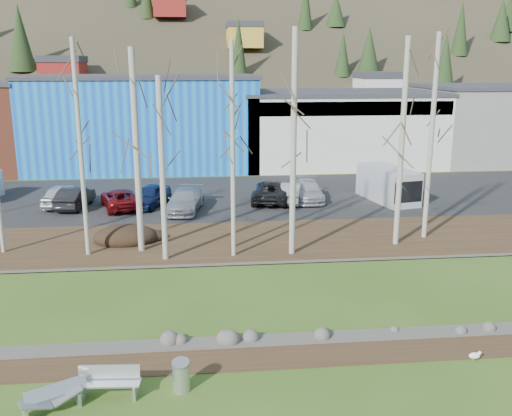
{
  "coord_description": "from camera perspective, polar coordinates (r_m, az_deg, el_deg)",
  "views": [
    {
      "loc": [
        -1.29,
        -14.76,
        9.4
      ],
      "look_at": [
        1.5,
        12.07,
        2.5
      ],
      "focal_mm": 40.0,
      "sensor_mm": 36.0,
      "label": 1
    }
  ],
  "objects": [
    {
      "name": "birch_4",
      "position": [
        28.51,
        -2.38,
        4.88
      ],
      "size": [
        0.2,
        0.2,
        9.13
      ],
      "color": "beige",
      "rests_on": "far_bank"
    },
    {
      "name": "bench_damaged",
      "position": [
        17.55,
        -19.67,
        -17.5
      ],
      "size": [
        1.74,
        1.29,
        0.75
      ],
      "rotation": [
        0.0,
        0.0,
        0.51
      ],
      "color": "silver",
      "rests_on": "ground"
    },
    {
      "name": "car_2",
      "position": [
        38.26,
        -13.42,
        0.92
      ],
      "size": [
        3.28,
        4.99,
        1.27
      ],
      "primitive_type": "imported",
      "rotation": [
        0.0,
        0.0,
        3.42
      ],
      "color": "maroon",
      "rests_on": "parking_lot"
    },
    {
      "name": "river",
      "position": [
        23.92,
        -2.39,
        -8.8
      ],
      "size": [
        80.0,
        8.0,
        0.9
      ],
      "primitive_type": null,
      "color": "black",
      "rests_on": "ground"
    },
    {
      "name": "car_5",
      "position": [
        38.87,
        3.5,
        1.56
      ],
      "size": [
        2.49,
        4.36,
        1.36
      ],
      "primitive_type": "imported",
      "rotation": [
        0.0,
        0.0,
        2.87
      ],
      "color": "#A9A9AB",
      "rests_on": "parking_lot"
    },
    {
      "name": "far_bank",
      "position": [
        30.74,
        -3.25,
        -3.34
      ],
      "size": [
        80.0,
        7.0,
        0.15
      ],
      "primitive_type": "cube",
      "color": "#382616",
      "rests_on": "ground"
    },
    {
      "name": "ground",
      "position": [
        17.55,
        -0.84,
        -18.04
      ],
      "size": [
        200.0,
        200.0,
        0.0
      ],
      "primitive_type": "plane",
      "color": "#335316",
      "rests_on": "ground"
    },
    {
      "name": "building_blue",
      "position": [
        54.22,
        -11.01,
        8.54
      ],
      "size": [
        20.4,
        12.24,
        8.3
      ],
      "color": "blue",
      "rests_on": "ground"
    },
    {
      "name": "birch_7",
      "position": [
        29.83,
        14.37,
        6.2
      ],
      "size": [
        0.28,
        0.28,
        10.51
      ],
      "color": "beige",
      "rests_on": "far_bank"
    },
    {
      "name": "car_1",
      "position": [
        39.18,
        -17.66,
        1.03
      ],
      "size": [
        2.05,
        4.38,
        1.39
      ],
      "primitive_type": "imported",
      "rotation": [
        0.0,
        0.0,
        3.0
      ],
      "color": "black",
      "rests_on": "parking_lot"
    },
    {
      "name": "building_white",
      "position": [
        55.69,
        7.99,
        8.03
      ],
      "size": [
        18.36,
        12.24,
        6.8
      ],
      "color": "silver",
      "rests_on": "ground"
    },
    {
      "name": "car_0",
      "position": [
        39.89,
        -18.38,
        1.27
      ],
      "size": [
        2.33,
        4.55,
        1.48
      ],
      "primitive_type": "imported",
      "rotation": [
        0.0,
        0.0,
        3.0
      ],
      "color": "silver",
      "rests_on": "parking_lot"
    },
    {
      "name": "birch_8",
      "position": [
        31.46,
        17.12,
        6.65
      ],
      "size": [
        0.26,
        0.26,
        10.76
      ],
      "color": "beige",
      "rests_on": "far_bank"
    },
    {
      "name": "car_4",
      "position": [
        38.36,
        -10.56,
        1.21
      ],
      "size": [
        2.99,
        4.46,
        1.41
      ],
      "primitive_type": "imported",
      "rotation": [
        0.0,
        0.0,
        -0.35
      ],
      "color": "#14224E",
      "rests_on": "parking_lot"
    },
    {
      "name": "bench_intact",
      "position": [
        17.73,
        -14.45,
        -16.49
      ],
      "size": [
        1.82,
        0.67,
        0.89
      ],
      "rotation": [
        0.0,
        0.0,
        -0.07
      ],
      "color": "silver",
      "rests_on": "ground"
    },
    {
      "name": "car_8",
      "position": [
        39.94,
        -18.75,
        1.26
      ],
      "size": [
        2.33,
        4.55,
        1.48
      ],
      "primitive_type": "imported",
      "rotation": [
        0.0,
        0.0,
        3.0
      ],
      "color": "silver",
      "rests_on": "parking_lot"
    },
    {
      "name": "seagull",
      "position": [
        20.37,
        21.05,
        -13.6
      ],
      "size": [
        0.46,
        0.21,
        0.33
      ],
      "rotation": [
        0.0,
        0.0,
        -0.05
      ],
      "color": "gold",
      "rests_on": "ground"
    },
    {
      "name": "building_grey",
      "position": [
        61.49,
        22.78,
        7.88
      ],
      "size": [
        14.28,
        12.24,
        7.3
      ],
      "color": "gray",
      "rests_on": "ground"
    },
    {
      "name": "dirt_strip",
      "position": [
        19.34,
        -1.41,
        -14.68
      ],
      "size": [
        80.0,
        1.8,
        0.03
      ],
      "primitive_type": "cube",
      "color": "#382616",
      "rests_on": "ground"
    },
    {
      "name": "birch_5",
      "position": [
        27.1,
        -2.35,
        5.59
      ],
      "size": [
        0.21,
        0.21,
        10.26
      ],
      "color": "beige",
      "rests_on": "far_bank"
    },
    {
      "name": "hillside",
      "position": [
        99.1,
        -5.46,
        18.97
      ],
      "size": [
        160.0,
        72.0,
        35.0
      ],
      "primitive_type": null,
      "color": "#302A1E",
      "rests_on": "ground"
    },
    {
      "name": "birch_1",
      "position": [
        28.46,
        -11.86,
        5.42
      ],
      "size": [
        0.31,
        0.31,
        9.97
      ],
      "color": "beige",
      "rests_on": "far_bank"
    },
    {
      "name": "dirt_mound",
      "position": [
        31.1,
        -12.92,
        -2.69
      ],
      "size": [
        3.39,
        2.4,
        0.67
      ],
      "primitive_type": "ellipsoid",
      "color": "black",
      "rests_on": "far_bank"
    },
    {
      "name": "far_bank_rocks",
      "position": [
        27.74,
        -2.93,
        -5.48
      ],
      "size": [
        80.0,
        0.8,
        0.46
      ],
      "primitive_type": null,
      "color": "#47423D",
      "rests_on": "ground"
    },
    {
      "name": "car_3",
      "position": [
        36.74,
        -7.14,
        0.75
      ],
      "size": [
        2.75,
        5.07,
        1.39
      ],
      "primitive_type": "imported",
      "rotation": [
        0.0,
        0.0,
        -0.17
      ],
      "color": "#9EA1A6",
      "rests_on": "parking_lot"
    },
    {
      "name": "litter_bin",
      "position": [
        17.6,
        -7.5,
        -16.41
      ],
      "size": [
        0.51,
        0.51,
        0.87
      ],
      "primitive_type": "cylinder",
      "rotation": [
        0.0,
        0.0,
        -0.02
      ],
      "color": "silver",
      "rests_on": "ground"
    },
    {
      "name": "parking_lot",
      "position": [
        40.86,
        -3.96,
        1.11
      ],
      "size": [
        80.0,
        14.0,
        0.14
      ],
      "primitive_type": "cube",
      "color": "black",
      "rests_on": "ground"
    },
    {
      "name": "car_7",
      "position": [
        39.53,
        5.2,
        1.75
      ],
      "size": [
        2.18,
        4.77,
        1.35
      ],
      "primitive_type": "imported",
      "rotation": [
        0.0,
        0.0,
        -0.06
      ],
      "color": "silver",
      "rests_on": "parking_lot"
    },
    {
      "name": "near_bank_rocks",
      "position": [
        20.23,
        -1.64,
        -13.35
      ],
      "size": [
        80.0,
        0.8,
        0.5
      ],
      "primitive_type": null,
      "color": "#47423D",
      "rests_on": "ground"
    },
    {
      "name": "van_white",
      "position": [
        40.09,
        13.2,
        2.27
      ],
      "size": [
        3.17,
        5.51,
        2.27
      ],
      "rotation": [
        0.0,
        0.0,
        0.21
      ],
      "color": "silver",
      "rests_on": "parking_lot"
    },
    {
      "name": "birch_2",
      "position": [
        28.48,
        -17.14,
        5.52
      ],
      "size": [
        0.22,
        0.22,
        10.39
      ],
      "color": "beige",
      "rests_on": "far_bank"
    },
    {
      "name": "birch_6",
      "position": [
        27.39,
        3.77,
        6.28
      ],
      "size": [
        0.29,
        0.29,
        10.85
      ],
      "color": "beige",
      "rests_on": "far_bank"
    },
    {
      "name": "car_6",
      "position": [
        39.09,
        1.61,
        1.72
      ],
      "size": [
        3.45,
        5.59,
        1.44
      ],
      "primitive_type": "imported",
      "rotation": [
        0.0,
        0.0,
        2.93
      ],
      "color": "black",
      "rests_on": "parking_lot"
    },
    {
      "name": "birch_3",
      "position": [
        27.04,
        -9.37,
        3.72
      ],
      "size": [
        0.27,
        0.27,
        8.7
      ],
      "color": "beige",
      "rests_on": "far_bank"
    }
  ]
}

